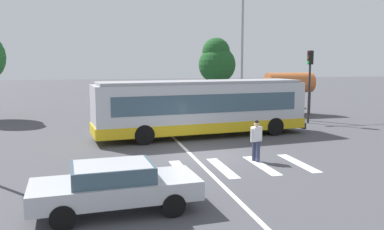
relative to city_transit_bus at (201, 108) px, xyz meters
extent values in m
plane|color=#47474C|center=(-1.17, -4.38, -1.59)|extent=(160.00, 160.00, 0.00)
cylinder|color=black|center=(3.76, 1.62, -1.09)|extent=(1.03, 0.41, 1.00)
cylinder|color=black|center=(4.03, -0.71, -1.09)|extent=(1.03, 0.41, 1.00)
cylinder|color=black|center=(-3.60, 0.76, -1.09)|extent=(1.03, 0.41, 1.00)
cylinder|color=black|center=(-3.33, -1.57, -1.09)|extent=(1.03, 0.41, 1.00)
cube|color=silver|center=(-0.02, 0.00, 0.04)|extent=(11.79, 3.86, 2.55)
cube|color=gold|center=(-0.02, 0.00, -0.96)|extent=(11.91, 3.90, 0.55)
cube|color=#3D5666|center=(-0.02, 0.00, 0.34)|extent=(10.42, 3.75, 0.96)
cube|color=#3D5666|center=(5.73, 0.66, 0.24)|extent=(0.30, 2.23, 1.63)
cube|color=black|center=(5.73, 0.66, 1.13)|extent=(0.28, 1.93, 0.28)
cube|color=#99999E|center=(-0.02, 0.00, 1.39)|extent=(11.31, 3.61, 0.16)
cube|color=#28282B|center=(5.85, 0.68, -1.16)|extent=(0.41, 2.55, 0.36)
cylinder|color=#333856|center=(0.71, -5.85, -1.16)|extent=(0.16, 0.16, 0.85)
cylinder|color=#333856|center=(0.79, -6.09, -1.16)|extent=(0.16, 0.16, 0.85)
cube|color=white|center=(0.75, -5.97, -0.44)|extent=(0.46, 0.37, 0.60)
cylinder|color=white|center=(0.52, -6.04, -0.47)|extent=(0.10, 0.10, 0.55)
cylinder|color=white|center=(0.98, -5.89, -0.47)|extent=(0.10, 0.10, 0.55)
sphere|color=tan|center=(0.75, -5.97, -0.03)|extent=(0.22, 0.22, 0.22)
sphere|color=black|center=(0.75, -5.97, 0.04)|extent=(0.19, 0.19, 0.19)
cylinder|color=black|center=(-3.79, -9.35, -1.27)|extent=(0.65, 0.25, 0.64)
cylinder|color=black|center=(-3.67, -11.02, -1.27)|extent=(0.65, 0.25, 0.64)
cylinder|color=black|center=(-6.58, -9.55, -1.27)|extent=(0.65, 0.25, 0.64)
cylinder|color=black|center=(-6.46, -11.22, -1.27)|extent=(0.65, 0.25, 0.64)
cube|color=#B7BABF|center=(-5.13, -10.28, -0.95)|extent=(4.62, 2.14, 0.52)
cube|color=#3D5666|center=(-5.21, -10.29, -0.47)|extent=(2.27, 1.75, 0.44)
cube|color=#B7BABF|center=(-5.21, -10.29, -0.28)|extent=(2.09, 1.67, 0.09)
cylinder|color=black|center=(-5.48, 10.34, -1.27)|extent=(0.22, 0.65, 0.64)
cylinder|color=black|center=(-3.81, 10.28, -1.27)|extent=(0.22, 0.65, 0.64)
cylinder|color=black|center=(-5.59, 7.56, -1.27)|extent=(0.22, 0.65, 0.64)
cylinder|color=black|center=(-3.91, 7.49, -1.27)|extent=(0.22, 0.65, 0.64)
cube|color=white|center=(-4.70, 8.92, -0.95)|extent=(1.99, 4.57, 0.52)
cube|color=#3D5666|center=(-4.70, 8.83, -0.47)|extent=(1.68, 2.22, 0.44)
cube|color=white|center=(-4.70, 8.83, -0.28)|extent=(1.60, 2.04, 0.09)
cylinder|color=black|center=(-2.75, 9.82, -1.27)|extent=(0.25, 0.65, 0.64)
cylinder|color=black|center=(-1.08, 9.68, -1.27)|extent=(0.25, 0.65, 0.64)
cylinder|color=black|center=(-2.98, 7.04, -1.27)|extent=(0.25, 0.65, 0.64)
cylinder|color=black|center=(-1.31, 6.90, -1.27)|extent=(0.25, 0.65, 0.64)
cube|color=#C6B793|center=(-2.03, 8.36, -0.95)|extent=(2.19, 4.64, 0.52)
cube|color=#3D5666|center=(-2.04, 8.27, -0.47)|extent=(1.78, 2.29, 0.44)
cube|color=#C6B793|center=(-2.04, 8.27, -0.28)|extent=(1.69, 2.10, 0.09)
cylinder|color=black|center=(-0.07, 10.42, -1.27)|extent=(0.25, 0.65, 0.64)
cylinder|color=black|center=(1.60, 10.30, -1.27)|extent=(0.25, 0.65, 0.64)
cylinder|color=black|center=(-0.27, 7.64, -1.27)|extent=(0.25, 0.65, 0.64)
cylinder|color=black|center=(1.40, 7.52, -1.27)|extent=(0.25, 0.65, 0.64)
cube|color=#196B70|center=(0.67, 8.97, -0.95)|extent=(2.14, 4.62, 0.52)
cube|color=#3D5666|center=(0.66, 8.88, -0.47)|extent=(1.75, 2.27, 0.44)
cube|color=#196B70|center=(0.66, 8.88, -0.28)|extent=(1.67, 2.08, 0.09)
cylinder|color=black|center=(2.50, 9.95, -1.27)|extent=(0.22, 0.65, 0.64)
cylinder|color=black|center=(4.17, 9.90, -1.27)|extent=(0.22, 0.65, 0.64)
cylinder|color=black|center=(2.43, 7.16, -1.27)|extent=(0.22, 0.65, 0.64)
cylinder|color=black|center=(4.10, 7.12, -1.27)|extent=(0.22, 0.65, 0.64)
cube|color=#234293|center=(3.30, 8.53, -0.95)|extent=(1.94, 4.55, 0.52)
cube|color=#3D5666|center=(3.30, 8.44, -0.47)|extent=(1.66, 2.20, 0.44)
cube|color=#234293|center=(3.30, 8.44, -0.28)|extent=(1.58, 2.02, 0.09)
cylinder|color=black|center=(5.31, 9.90, -1.27)|extent=(0.25, 0.65, 0.64)
cylinder|color=black|center=(6.98, 9.76, -1.27)|extent=(0.25, 0.65, 0.64)
cylinder|color=black|center=(5.08, 7.12, -1.27)|extent=(0.25, 0.65, 0.64)
cylinder|color=black|center=(6.74, 6.98, -1.27)|extent=(0.25, 0.65, 0.64)
cube|color=#38383D|center=(6.03, 8.44, -0.95)|extent=(2.20, 4.64, 0.52)
cube|color=#3D5666|center=(6.02, 8.35, -0.47)|extent=(1.78, 2.29, 0.44)
cube|color=#38383D|center=(6.02, 8.35, -0.28)|extent=(1.69, 2.10, 0.09)
cylinder|color=#28282B|center=(8.17, 2.94, 0.36)|extent=(0.14, 0.14, 3.90)
cube|color=black|center=(8.17, 2.94, 2.76)|extent=(0.28, 0.32, 0.90)
cylinder|color=#410907|center=(8.00, 2.94, 3.03)|extent=(0.04, 0.20, 0.20)
cylinder|color=#463707|center=(8.00, 2.94, 2.73)|extent=(0.04, 0.20, 0.20)
cylinder|color=green|center=(8.00, 2.94, 2.43)|extent=(0.04, 0.20, 0.20)
cylinder|color=#28282B|center=(7.12, 7.23, -0.44)|extent=(0.12, 0.12, 2.30)
cylinder|color=#28282B|center=(10.72, 7.23, -0.44)|extent=(0.12, 0.12, 2.30)
cube|color=slate|center=(8.92, 7.93, -0.32)|extent=(3.46, 0.04, 1.93)
cylinder|color=#BC602D|center=(8.92, 7.23, 0.89)|extent=(3.67, 1.54, 1.54)
cube|color=#4C3823|center=(8.92, 7.23, -1.14)|extent=(2.88, 0.36, 0.08)
cylinder|color=#939399|center=(5.36, 8.18, 3.46)|extent=(0.20, 0.20, 10.10)
cylinder|color=brown|center=(6.23, 17.49, -0.35)|extent=(0.36, 0.36, 2.48)
sphere|color=#1E5123|center=(6.23, 17.49, 2.19)|extent=(3.70, 3.70, 3.70)
sphere|color=#1E5123|center=(6.15, 17.59, 3.48)|extent=(2.77, 2.77, 2.77)
cube|color=silver|center=(-4.14, -6.61, -1.58)|extent=(0.45, 3.01, 0.01)
cube|color=silver|center=(-2.52, -6.61, -1.58)|extent=(0.45, 3.01, 0.01)
cube|color=silver|center=(-0.91, -6.61, -1.58)|extent=(0.45, 3.01, 0.01)
cube|color=silver|center=(0.71, -6.61, -1.58)|extent=(0.45, 3.01, 0.01)
cube|color=silver|center=(2.32, -6.61, -1.58)|extent=(0.45, 3.01, 0.01)
cube|color=silver|center=(-1.58, -2.38, -1.59)|extent=(0.16, 24.00, 0.01)
camera|label=1|loc=(-5.56, -21.01, 2.49)|focal=37.44mm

